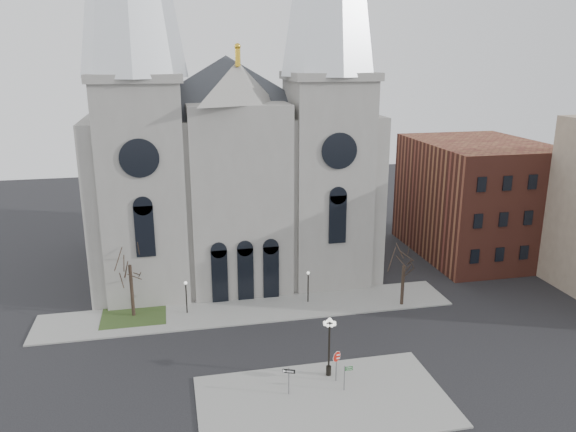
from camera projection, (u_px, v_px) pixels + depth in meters
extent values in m
plane|color=black|center=(270.00, 370.00, 44.46)|extent=(160.00, 160.00, 0.00)
cube|color=gray|center=(324.00, 401.00, 40.36)|extent=(18.00, 10.00, 0.14)
cube|color=gray|center=(250.00, 310.00, 54.78)|extent=(40.00, 6.00, 0.14)
cube|color=#2D471E|center=(134.00, 316.00, 53.48)|extent=(6.00, 5.00, 0.18)
cube|color=gray|center=(230.00, 187.00, 66.40)|extent=(30.00, 24.00, 18.00)
pyramid|color=#2D3035|center=(226.00, 55.00, 62.25)|extent=(33.00, 26.40, 6.00)
cube|color=gray|center=(144.00, 191.00, 55.93)|extent=(8.00, 8.00, 22.00)
cylinder|color=black|center=(139.00, 158.00, 51.02)|extent=(3.60, 0.30, 3.60)
cube|color=gray|center=(327.00, 182.00, 59.79)|extent=(8.00, 8.00, 22.00)
cylinder|color=black|center=(339.00, 151.00, 54.88)|extent=(3.60, 0.30, 3.60)
cube|color=gray|center=(241.00, 201.00, 56.80)|extent=(10.00, 5.00, 19.50)
pyramid|color=gray|center=(238.00, 83.00, 53.55)|extent=(11.00, 5.00, 4.00)
cube|color=brown|center=(476.00, 198.00, 69.28)|extent=(14.00, 18.00, 14.00)
cylinder|color=black|center=(132.00, 291.00, 52.77)|extent=(0.32, 0.32, 5.25)
cylinder|color=black|center=(403.00, 286.00, 55.38)|extent=(0.32, 0.32, 4.20)
cylinder|color=black|center=(186.00, 298.00, 53.59)|extent=(0.12, 0.12, 3.00)
sphere|color=white|center=(186.00, 283.00, 53.15)|extent=(0.32, 0.32, 0.32)
cylinder|color=black|center=(308.00, 288.00, 56.03)|extent=(0.12, 0.12, 3.00)
sphere|color=white|center=(308.00, 273.00, 55.59)|extent=(0.32, 0.32, 0.32)
cylinder|color=slate|center=(336.00, 366.00, 42.43)|extent=(0.10, 0.10, 2.43)
cylinder|color=#AF140B|center=(337.00, 356.00, 42.19)|extent=(0.84, 0.21, 0.85)
cylinder|color=white|center=(337.00, 356.00, 42.19)|extent=(0.89, 0.20, 0.91)
cube|color=white|center=(337.00, 355.00, 42.16)|extent=(0.46, 0.11, 0.11)
cube|color=white|center=(337.00, 358.00, 42.23)|extent=(0.52, 0.13, 0.11)
cylinder|color=black|center=(329.00, 350.00, 42.94)|extent=(0.15, 0.15, 4.30)
cylinder|color=black|center=(329.00, 370.00, 43.43)|extent=(0.41, 0.41, 0.75)
sphere|color=white|center=(330.00, 320.00, 42.23)|extent=(0.30, 0.30, 0.30)
cylinder|color=slate|center=(289.00, 381.00, 40.78)|extent=(0.09, 0.09, 2.16)
cube|color=black|center=(289.00, 371.00, 40.55)|extent=(0.89, 0.38, 0.31)
cylinder|color=slate|center=(344.00, 378.00, 41.28)|extent=(0.08, 0.08, 2.00)
cube|color=#0C5714|center=(349.00, 367.00, 41.10)|extent=(0.56, 0.04, 0.14)
cube|color=#0C5714|center=(349.00, 369.00, 41.15)|extent=(0.56, 0.04, 0.14)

